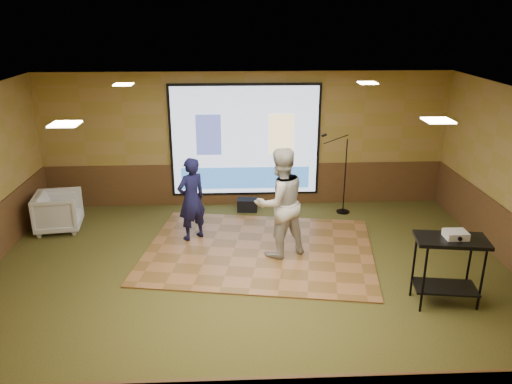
{
  "coord_description": "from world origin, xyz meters",
  "views": [
    {
      "loc": [
        -0.25,
        -7.29,
        4.21
      ],
      "look_at": [
        0.12,
        0.68,
        1.3
      ],
      "focal_mm": 35.0,
      "sensor_mm": 36.0,
      "label": 1
    }
  ],
  "objects_px": {
    "player_left": "(191,199)",
    "mic_stand": "(342,191)",
    "player_right": "(280,203)",
    "projector": "(456,235)",
    "duffel_bag": "(247,205)",
    "av_table": "(449,257)",
    "banquet_chair": "(59,212)",
    "dance_floor": "(259,250)",
    "projector_screen": "(245,142)"
  },
  "relations": [
    {
      "from": "projector_screen",
      "to": "projector",
      "type": "distance_m",
      "value": 5.19
    },
    {
      "from": "player_right",
      "to": "dance_floor",
      "type": "bearing_deg",
      "value": -52.48
    },
    {
      "from": "dance_floor",
      "to": "projector",
      "type": "relative_size",
      "value": 13.1
    },
    {
      "from": "projector",
      "to": "player_left",
      "type": "bearing_deg",
      "value": 149.5
    },
    {
      "from": "banquet_chair",
      "to": "duffel_bag",
      "type": "xyz_separation_m",
      "value": [
        3.84,
        0.86,
        -0.26
      ]
    },
    {
      "from": "projector_screen",
      "to": "player_left",
      "type": "bearing_deg",
      "value": -120.17
    },
    {
      "from": "projector",
      "to": "projector_screen",
      "type": "bearing_deg",
      "value": 125.24
    },
    {
      "from": "player_left",
      "to": "projector",
      "type": "xyz_separation_m",
      "value": [
        4.04,
        -2.41,
        0.29
      ]
    },
    {
      "from": "mic_stand",
      "to": "duffel_bag",
      "type": "bearing_deg",
      "value": 159.99
    },
    {
      "from": "projector_screen",
      "to": "mic_stand",
      "type": "height_order",
      "value": "projector_screen"
    },
    {
      "from": "projector_screen",
      "to": "duffel_bag",
      "type": "xyz_separation_m",
      "value": [
        0.03,
        -0.39,
        -1.34
      ]
    },
    {
      "from": "dance_floor",
      "to": "banquet_chair",
      "type": "bearing_deg",
      "value": 164.12
    },
    {
      "from": "player_right",
      "to": "player_left",
      "type": "bearing_deg",
      "value": -48.7
    },
    {
      "from": "projector_screen",
      "to": "mic_stand",
      "type": "bearing_deg",
      "value": -15.56
    },
    {
      "from": "projector_screen",
      "to": "mic_stand",
      "type": "xyz_separation_m",
      "value": [
        2.09,
        -0.58,
        -0.98
      ]
    },
    {
      "from": "duffel_bag",
      "to": "dance_floor",
      "type": "bearing_deg",
      "value": -85.42
    },
    {
      "from": "av_table",
      "to": "projector",
      "type": "bearing_deg",
      "value": 14.89
    },
    {
      "from": "av_table",
      "to": "player_left",
      "type": "bearing_deg",
      "value": 148.67
    },
    {
      "from": "dance_floor",
      "to": "player_left",
      "type": "bearing_deg",
      "value": 156.62
    },
    {
      "from": "projector_screen",
      "to": "dance_floor",
      "type": "distance_m",
      "value": 2.8
    },
    {
      "from": "projector_screen",
      "to": "dance_floor",
      "type": "xyz_separation_m",
      "value": [
        0.19,
        -2.39,
        -1.46
      ]
    },
    {
      "from": "banquet_chair",
      "to": "duffel_bag",
      "type": "height_order",
      "value": "banquet_chair"
    },
    {
      "from": "av_table",
      "to": "player_right",
      "type": "bearing_deg",
      "value": 144.49
    },
    {
      "from": "av_table",
      "to": "banquet_chair",
      "type": "height_order",
      "value": "av_table"
    },
    {
      "from": "player_left",
      "to": "projector",
      "type": "bearing_deg",
      "value": 112.2
    },
    {
      "from": "duffel_bag",
      "to": "banquet_chair",
      "type": "bearing_deg",
      "value": -167.41
    },
    {
      "from": "mic_stand",
      "to": "projector_screen",
      "type": "bearing_deg",
      "value": 149.66
    },
    {
      "from": "mic_stand",
      "to": "av_table",
      "type": "bearing_deg",
      "value": -92.19
    },
    {
      "from": "player_left",
      "to": "av_table",
      "type": "xyz_separation_m",
      "value": [
        3.98,
        -2.42,
        -0.06
      ]
    },
    {
      "from": "dance_floor",
      "to": "projector_screen",
      "type": "bearing_deg",
      "value": 94.6
    },
    {
      "from": "player_right",
      "to": "av_table",
      "type": "bearing_deg",
      "value": 120.27
    },
    {
      "from": "player_right",
      "to": "projector_screen",
      "type": "bearing_deg",
      "value": -102.27
    },
    {
      "from": "player_right",
      "to": "duffel_bag",
      "type": "height_order",
      "value": "player_right"
    },
    {
      "from": "projector",
      "to": "mic_stand",
      "type": "bearing_deg",
      "value": 103.79
    },
    {
      "from": "banquet_chair",
      "to": "projector",
      "type": "bearing_deg",
      "value": -121.88
    },
    {
      "from": "av_table",
      "to": "banquet_chair",
      "type": "relative_size",
      "value": 1.24
    },
    {
      "from": "projector",
      "to": "duffel_bag",
      "type": "height_order",
      "value": "projector"
    },
    {
      "from": "player_right",
      "to": "mic_stand",
      "type": "height_order",
      "value": "player_right"
    },
    {
      "from": "mic_stand",
      "to": "player_right",
      "type": "bearing_deg",
      "value": -142.48
    },
    {
      "from": "av_table",
      "to": "duffel_bag",
      "type": "relative_size",
      "value": 2.48
    },
    {
      "from": "player_right",
      "to": "banquet_chair",
      "type": "relative_size",
      "value": 2.29
    },
    {
      "from": "projector_screen",
      "to": "banquet_chair",
      "type": "distance_m",
      "value": 4.15
    },
    {
      "from": "projector_screen",
      "to": "player_left",
      "type": "xyz_separation_m",
      "value": [
        -1.07,
        -1.84,
        -0.63
      ]
    },
    {
      "from": "player_left",
      "to": "player_right",
      "type": "height_order",
      "value": "player_right"
    },
    {
      "from": "player_left",
      "to": "mic_stand",
      "type": "xyz_separation_m",
      "value": [
        3.16,
        1.26,
        -0.35
      ]
    },
    {
      "from": "duffel_bag",
      "to": "player_left",
      "type": "bearing_deg",
      "value": -127.29
    },
    {
      "from": "player_right",
      "to": "projector",
      "type": "xyz_separation_m",
      "value": [
        2.42,
        -1.67,
        0.11
      ]
    },
    {
      "from": "player_right",
      "to": "mic_stand",
      "type": "bearing_deg",
      "value": -151.93
    },
    {
      "from": "player_left",
      "to": "duffel_bag",
      "type": "xyz_separation_m",
      "value": [
        1.1,
        1.45,
        -0.71
      ]
    },
    {
      "from": "player_left",
      "to": "projector",
      "type": "distance_m",
      "value": 4.71
    }
  ]
}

